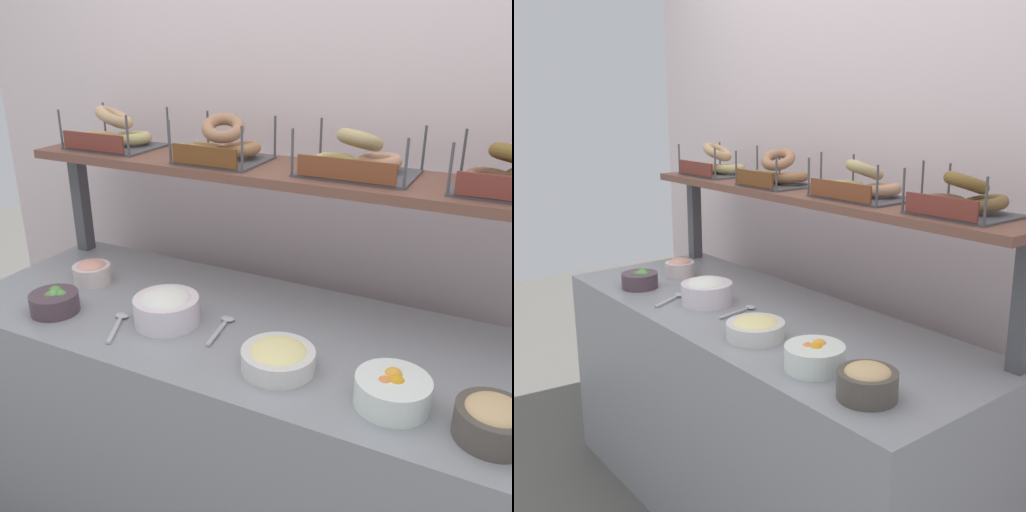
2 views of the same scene
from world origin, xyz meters
TOP-DOWN VIEW (x-y plane):
  - ground_plane at (0.00, 0.00)m, footprint 8.00×8.00m
  - back_wall at (0.00, 0.55)m, footprint 3.07×0.06m
  - deli_counter at (0.00, 0.00)m, footprint 1.87×0.70m
  - shelf_riser_left at (-0.88, 0.27)m, footprint 0.05×0.05m
  - shelf_riser_right at (0.88, 0.27)m, footprint 0.05×0.05m
  - upper_shelf at (0.00, 0.27)m, footprint 1.83×0.32m
  - bowl_cream_cheese at (-0.22, -0.09)m, footprint 0.20×0.20m
  - bowl_egg_salad at (0.19, -0.16)m, footprint 0.20×0.20m
  - bowl_fruit_salad at (0.49, -0.18)m, footprint 0.18×0.18m
  - bowl_hummus at (0.72, -0.20)m, footprint 0.16×0.16m
  - bowl_lox_spread at (-0.62, 0.03)m, footprint 0.13×0.13m
  - bowl_veggie_mix at (-0.58, -0.19)m, footprint 0.15×0.15m
  - serving_spoon_near_plate at (-0.05, -0.04)m, footprint 0.05×0.17m
  - serving_spoon_by_edge at (-0.34, -0.17)m, footprint 0.10×0.16m
  - bagel_basket_plain at (-0.68, 0.28)m, footprint 0.31×0.26m
  - bagel_basket_everything at (-0.21, 0.26)m, footprint 0.27×0.24m
  - bagel_basket_sesame at (0.23, 0.28)m, footprint 0.34×0.24m
  - bagel_basket_cinnamon_raisin at (0.65, 0.27)m, footprint 0.29×0.26m

SIDE VIEW (x-z plane):
  - ground_plane at x=0.00m, z-range 0.00..0.00m
  - deli_counter at x=0.00m, z-range 0.00..0.85m
  - serving_spoon_near_plate at x=-0.05m, z-range 0.85..0.86m
  - serving_spoon_by_edge at x=-0.34m, z-range 0.85..0.86m
  - bowl_egg_salad at x=0.19m, z-range 0.85..0.92m
  - bowl_veggie_mix at x=-0.58m, z-range 0.85..0.92m
  - bowl_fruit_salad at x=0.49m, z-range 0.85..0.93m
  - bowl_lox_spread at x=-0.62m, z-range 0.85..0.93m
  - bowl_hummus at x=0.72m, z-range 0.85..0.95m
  - bowl_cream_cheese at x=-0.22m, z-range 0.85..0.95m
  - shelf_riser_left at x=-0.88m, z-range 0.85..1.25m
  - shelf_riser_right at x=0.88m, z-range 0.85..1.25m
  - back_wall at x=0.00m, z-range 0.00..2.40m
  - upper_shelf at x=0.00m, z-range 1.25..1.28m
  - bagel_basket_sesame at x=0.23m, z-range 1.25..1.40m
  - bagel_basket_plain at x=-0.68m, z-range 1.25..1.41m
  - bagel_basket_cinnamon_raisin at x=0.65m, z-range 1.26..1.40m
  - bagel_basket_everything at x=-0.21m, z-range 1.25..1.41m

